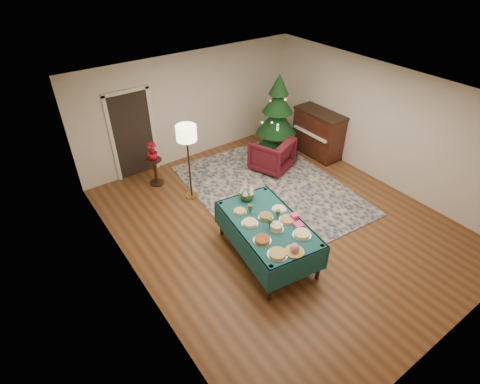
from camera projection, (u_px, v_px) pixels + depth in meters
room_shell at (283, 166)px, 7.04m from camera, size 7.00×7.00×7.00m
doorway at (133, 133)px, 8.73m from camera, size 1.08×0.04×2.16m
rug at (269, 189)px, 8.76m from camera, size 3.51×4.43×0.02m
buffet_table at (268, 229)px, 6.66m from camera, size 1.44×2.15×0.78m
platter_0 at (278, 254)px, 5.92m from camera, size 0.34×0.34×0.05m
platter_1 at (295, 249)px, 5.94m from camera, size 0.32×0.32×0.17m
platter_2 at (302, 234)px, 6.29m from camera, size 0.32×0.32×0.06m
platter_3 at (262, 239)px, 6.18m from camera, size 0.31×0.31×0.05m
platter_4 at (277, 227)px, 6.40m from camera, size 0.26×0.26×0.11m
platter_5 at (287, 220)px, 6.61m from camera, size 0.30×0.30×0.04m
platter_6 at (250, 223)px, 6.53m from camera, size 0.30×0.30×0.05m
platter_7 at (266, 216)px, 6.66m from camera, size 0.26×0.26×0.08m
platter_8 at (279, 209)px, 6.86m from camera, size 0.27×0.27×0.04m
platter_9 at (240, 211)px, 6.81m from camera, size 0.25×0.25×0.04m
goblet_0 at (250, 209)px, 6.74m from camera, size 0.08×0.08×0.18m
goblet_1 at (278, 214)px, 6.61m from camera, size 0.08×0.08×0.18m
goblet_2 at (270, 223)px, 6.43m from camera, size 0.08×0.08×0.18m
napkin_stack at (298, 225)px, 6.50m from camera, size 0.18×0.18×0.04m
gift_box at (294, 217)px, 6.63m from camera, size 0.14×0.14×0.10m
centerpiece at (247, 194)px, 7.06m from camera, size 0.28×0.28×0.32m
armchair at (272, 153)px, 9.27m from camera, size 1.14×1.10×0.92m
floor_lamp at (187, 138)px, 7.70m from camera, size 0.42×0.42×1.75m
side_table at (155, 172)px, 8.79m from camera, size 0.37×0.37×0.66m
potted_plant at (153, 155)px, 8.53m from camera, size 0.24×0.43×0.24m
christmas_tree at (277, 122)px, 9.42m from camera, size 1.52×1.52×2.24m
piano at (318, 134)px, 9.84m from camera, size 0.66×1.38×1.19m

